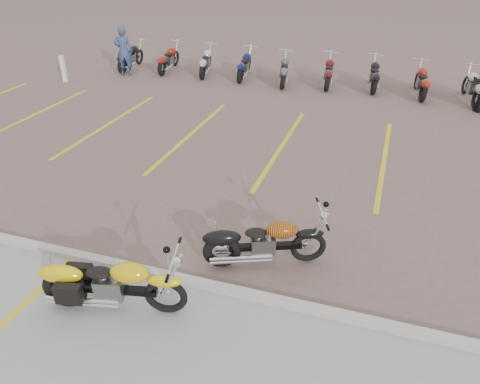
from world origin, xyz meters
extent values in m
plane|color=#705750|center=(0.00, 0.00, 0.00)|extent=(100.00, 100.00, 0.00)
cube|color=#ADAAA3|center=(0.00, -2.00, 0.06)|extent=(60.00, 0.18, 0.12)
torus|color=black|center=(-0.10, -2.71, 0.32)|extent=(0.67, 0.25, 0.66)
torus|color=black|center=(-1.63, -3.05, 0.32)|extent=(0.72, 0.32, 0.70)
cube|color=black|center=(-0.87, -2.88, 0.39)|extent=(1.31, 0.41, 0.10)
cube|color=slate|center=(-0.92, -2.89, 0.45)|extent=(0.48, 0.39, 0.35)
ellipsoid|color=#E2B20B|center=(-0.59, -2.82, 0.75)|extent=(0.65, 0.45, 0.30)
ellipsoid|color=black|center=(-1.04, -2.92, 0.71)|extent=(0.44, 0.34, 0.12)
torus|color=black|center=(1.66, -0.77, 0.31)|extent=(0.62, 0.35, 0.63)
torus|color=black|center=(0.29, -1.36, 0.31)|extent=(0.68, 0.41, 0.67)
cube|color=black|center=(0.98, -1.07, 0.37)|extent=(1.20, 0.60, 0.10)
cube|color=slate|center=(0.93, -1.09, 0.42)|extent=(0.49, 0.43, 0.33)
ellipsoid|color=black|center=(1.22, -0.96, 0.71)|extent=(0.64, 0.50, 0.29)
ellipsoid|color=black|center=(0.82, -1.14, 0.68)|extent=(0.45, 0.38, 0.12)
imported|color=navy|center=(-7.78, 9.05, 0.95)|extent=(0.82, 0.69, 1.91)
cube|color=silver|center=(-9.51, 7.43, 0.50)|extent=(0.18, 0.18, 1.00)
camera|label=1|loc=(2.66, -7.44, 5.11)|focal=35.00mm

